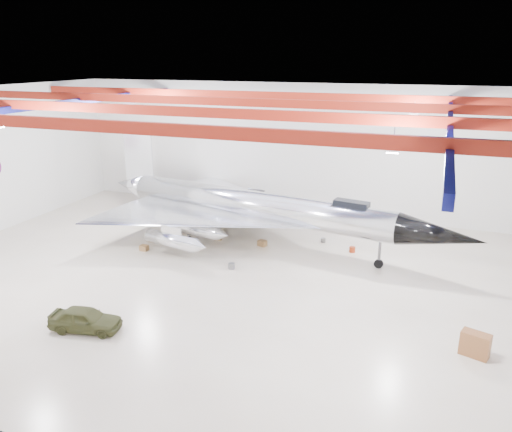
% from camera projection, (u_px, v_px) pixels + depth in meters
% --- Properties ---
extents(floor, '(40.00, 40.00, 0.00)m').
position_uv_depth(floor, '(224.00, 278.00, 30.87)').
color(floor, '#B9A993').
rests_on(floor, ground).
extents(wall_back, '(40.00, 0.00, 40.00)m').
position_uv_depth(wall_back, '(294.00, 149.00, 42.56)').
color(wall_back, silver).
rests_on(wall_back, floor).
extents(ceiling, '(40.00, 40.00, 0.00)m').
position_uv_depth(ceiling, '(220.00, 96.00, 27.50)').
color(ceiling, '#0A0F38').
rests_on(ceiling, wall_back).
extents(ceiling_structure, '(39.50, 29.50, 1.08)m').
position_uv_depth(ceiling_structure, '(220.00, 108.00, 27.70)').
color(ceiling_structure, maroon).
rests_on(ceiling_structure, ceiling).
extents(jet_aircraft, '(28.75, 18.91, 7.87)m').
position_uv_depth(jet_aircraft, '(254.00, 209.00, 35.90)').
color(jet_aircraft, silver).
rests_on(jet_aircraft, floor).
extents(jeep, '(3.80, 2.12, 1.22)m').
position_uv_depth(jeep, '(85.00, 319.00, 24.77)').
color(jeep, '#3C3E1F').
rests_on(jeep, floor).
extents(desk, '(1.40, 0.99, 1.16)m').
position_uv_depth(desk, '(475.00, 344.00, 22.67)').
color(desk, brown).
rests_on(desk, floor).
extents(crate_ply, '(0.58, 0.48, 0.39)m').
position_uv_depth(crate_ply, '(144.00, 248.00, 35.11)').
color(crate_ply, olive).
rests_on(crate_ply, floor).
extents(engine_drum, '(0.56, 0.56, 0.38)m').
position_uv_depth(engine_drum, '(232.00, 266.00, 32.09)').
color(engine_drum, '#59595B').
rests_on(engine_drum, floor).
extents(parts_bin, '(0.70, 0.62, 0.41)m').
position_uv_depth(parts_bin, '(262.00, 243.00, 35.97)').
color(parts_bin, olive).
rests_on(parts_bin, floor).
extents(crate_small, '(0.39, 0.33, 0.26)m').
position_uv_depth(crate_small, '(176.00, 224.00, 40.25)').
color(crate_small, '#59595B').
rests_on(crate_small, floor).
extents(tool_chest, '(0.51, 0.51, 0.38)m').
position_uv_depth(tool_chest, '(352.00, 250.00, 34.82)').
color(tool_chest, '#9B2D0F').
rests_on(tool_chest, floor).
extents(oil_barrel, '(0.68, 0.61, 0.40)m').
position_uv_depth(oil_barrel, '(218.00, 237.00, 37.18)').
color(oil_barrel, olive).
rests_on(oil_barrel, floor).
extents(spares_box, '(0.36, 0.36, 0.31)m').
position_uv_depth(spares_box, '(323.00, 240.00, 36.67)').
color(spares_box, '#59595B').
rests_on(spares_box, floor).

